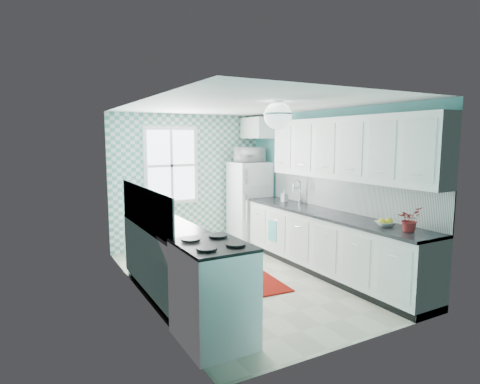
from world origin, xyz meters
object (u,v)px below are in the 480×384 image
stove (213,291)px  microwave (250,155)px  ceiling_light (278,115)px  potted_plant (409,219)px  sink (291,204)px  fruit_bowl (385,224)px  fridge (249,203)px

stove → microwave: bearing=55.4°
ceiling_light → potted_plant: bearing=-40.7°
ceiling_light → microwave: ceiling_light is taller
ceiling_light → sink: bearing=48.1°
sink → fruit_bowl: sink is taller
fridge → potted_plant: size_ratio=5.34×
sink → fruit_bowl: 2.02m
ceiling_light → fridge: bearing=66.7°
fridge → fruit_bowl: bearing=-85.5°
sink → fruit_bowl: size_ratio=2.28×
stove → potted_plant: 2.49m
fridge → microwave: size_ratio=3.08×
fridge → ceiling_light: bearing=-110.4°
stove → potted_plant: size_ratio=3.35×
stove → potted_plant: (2.40, -0.38, 0.57)m
stove → fridge: bearing=55.4°
microwave → stove: bearing=54.3°
sink → fruit_bowl: (-0.00, -2.02, 0.04)m
ceiling_light → stove: size_ratio=0.35×
sink → microwave: 1.48m
ceiling_light → stove: (-1.20, -0.65, -1.80)m
potted_plant → fruit_bowl: bearing=90.0°
stove → fruit_bowl: 2.44m
potted_plant → fridge: bearing=91.4°
fridge → sink: bearing=-82.8°
stove → microwave: (2.31, 3.23, 1.22)m
ceiling_light → potted_plant: ceiling_light is taller
ceiling_light → fruit_bowl: ceiling_light is taller
fruit_bowl → microwave: microwave is taller
fruit_bowl → microwave: size_ratio=0.46×
stove → potted_plant: potted_plant is taller
potted_plant → microwave: size_ratio=0.58×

